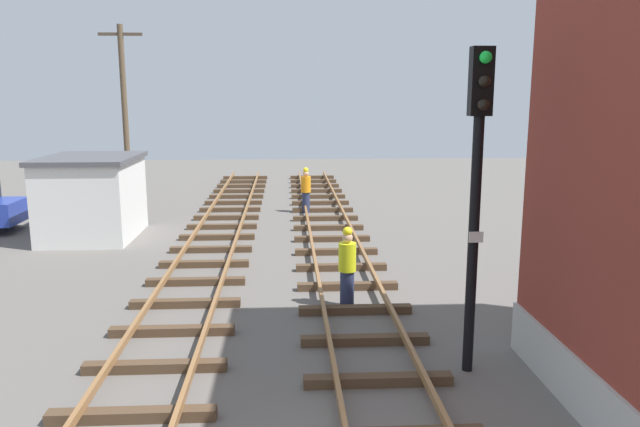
# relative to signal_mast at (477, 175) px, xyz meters

# --- Properties ---
(signal_mast) EXTENTS (0.36, 0.40, 5.53)m
(signal_mast) POSITION_rel_signal_mast_xyz_m (0.00, 0.00, 0.00)
(signal_mast) COLOR black
(signal_mast) RESTS_ON ground
(control_hut) EXTENTS (3.00, 3.80, 2.76)m
(control_hut) POSITION_rel_signal_mast_xyz_m (-9.68, 10.83, -2.08)
(control_hut) COLOR silver
(control_hut) RESTS_ON ground
(utility_pole_far) EXTENTS (1.80, 0.24, 7.63)m
(utility_pole_far) POSITION_rel_signal_mast_xyz_m (-9.95, 16.82, 0.54)
(utility_pole_far) COLOR brown
(utility_pole_far) RESTS_ON ground
(track_worker_foreground) EXTENTS (0.40, 0.40, 1.87)m
(track_worker_foreground) POSITION_rel_signal_mast_xyz_m (-1.79, 3.41, -2.54)
(track_worker_foreground) COLOR #262D4C
(track_worker_foreground) RESTS_ON ground
(track_worker_distant) EXTENTS (0.40, 0.40, 1.87)m
(track_worker_distant) POSITION_rel_signal_mast_xyz_m (-2.35, 14.83, -2.54)
(track_worker_distant) COLOR #262D4C
(track_worker_distant) RESTS_ON ground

